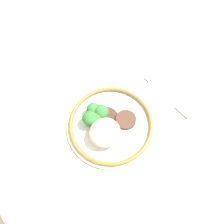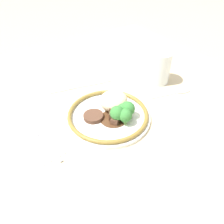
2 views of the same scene
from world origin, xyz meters
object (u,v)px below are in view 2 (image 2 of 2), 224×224
(fork, at_px, (41,136))
(spoon, at_px, (179,93))
(juice_glass, at_px, (158,69))
(knife, at_px, (84,86))
(plate, at_px, (111,112))

(fork, distance_m, spoon, 0.47)
(juice_glass, bearing_deg, fork, -174.66)
(juice_glass, distance_m, knife, 0.27)
(juice_glass, bearing_deg, spoon, -84.63)
(plate, height_order, juice_glass, juice_glass)
(fork, bearing_deg, knife, -60.16)
(plate, distance_m, fork, 0.21)
(juice_glass, xyz_separation_m, knife, (-0.24, 0.12, -0.05))
(fork, xyz_separation_m, spoon, (0.47, -0.06, -0.00))
(fork, bearing_deg, juice_glass, -91.23)
(juice_glass, distance_m, fork, 0.46)
(plate, height_order, knife, plate)
(plate, bearing_deg, knife, 86.28)
(juice_glass, height_order, knife, juice_glass)
(plate, relative_size, spoon, 1.64)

